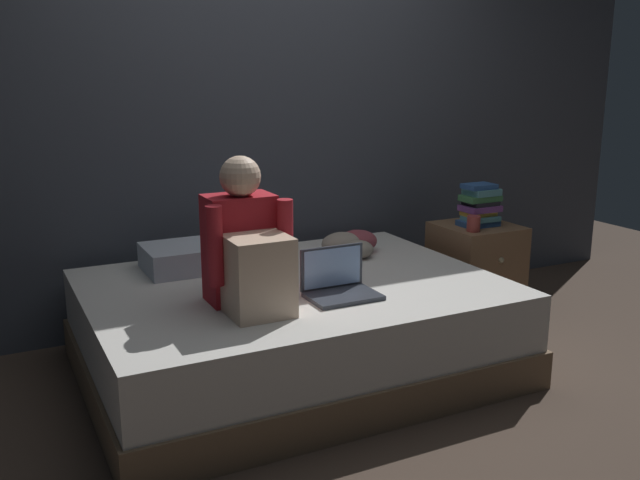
{
  "coord_description": "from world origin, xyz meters",
  "views": [
    {
      "loc": [
        -1.54,
        -2.68,
        1.47
      ],
      "look_at": [
        -0.15,
        0.1,
        0.71
      ],
      "focal_mm": 39.05,
      "sensor_mm": 36.0,
      "label": 1
    }
  ],
  "objects_px": {
    "book_stack": "(480,205)",
    "clothes_pile": "(352,244)",
    "mug": "(474,224)",
    "pillow": "(199,256)",
    "laptop": "(339,284)",
    "person_sitting": "(247,250)",
    "nightstand": "(475,272)",
    "bed": "(293,327)"
  },
  "relations": [
    {
      "from": "laptop",
      "to": "clothes_pile",
      "type": "bearing_deg",
      "value": 56.22
    },
    {
      "from": "person_sitting",
      "to": "mug",
      "type": "xyz_separation_m",
      "value": [
        1.49,
        0.31,
        -0.09
      ]
    },
    {
      "from": "laptop",
      "to": "mug",
      "type": "distance_m",
      "value": 1.14
    },
    {
      "from": "laptop",
      "to": "book_stack",
      "type": "bearing_deg",
      "value": 21.81
    },
    {
      "from": "bed",
      "to": "pillow",
      "type": "distance_m",
      "value": 0.63
    },
    {
      "from": "book_stack",
      "to": "clothes_pile",
      "type": "height_order",
      "value": "book_stack"
    },
    {
      "from": "person_sitting",
      "to": "book_stack",
      "type": "xyz_separation_m",
      "value": [
        1.62,
        0.42,
        -0.01
      ]
    },
    {
      "from": "book_stack",
      "to": "mug",
      "type": "height_order",
      "value": "book_stack"
    },
    {
      "from": "person_sitting",
      "to": "clothes_pile",
      "type": "distance_m",
      "value": 1.01
    },
    {
      "from": "nightstand",
      "to": "clothes_pile",
      "type": "distance_m",
      "value": 0.83
    },
    {
      "from": "nightstand",
      "to": "pillow",
      "type": "relative_size",
      "value": 1.03
    },
    {
      "from": "person_sitting",
      "to": "book_stack",
      "type": "bearing_deg",
      "value": 14.53
    },
    {
      "from": "pillow",
      "to": "book_stack",
      "type": "bearing_deg",
      "value": -9.06
    },
    {
      "from": "bed",
      "to": "book_stack",
      "type": "xyz_separation_m",
      "value": [
        1.3,
        0.19,
        0.47
      ]
    },
    {
      "from": "bed",
      "to": "clothes_pile",
      "type": "bearing_deg",
      "value": 32.21
    },
    {
      "from": "laptop",
      "to": "clothes_pile",
      "type": "distance_m",
      "value": 0.73
    },
    {
      "from": "nightstand",
      "to": "clothes_pile",
      "type": "xyz_separation_m",
      "value": [
        -0.79,
        0.12,
        0.23
      ]
    },
    {
      "from": "bed",
      "to": "pillow",
      "type": "relative_size",
      "value": 3.57
    },
    {
      "from": "bed",
      "to": "mug",
      "type": "xyz_separation_m",
      "value": [
        1.17,
        0.08,
        0.4
      ]
    },
    {
      "from": "mug",
      "to": "person_sitting",
      "type": "bearing_deg",
      "value": -168.19
    },
    {
      "from": "pillow",
      "to": "mug",
      "type": "xyz_separation_m",
      "value": [
        1.5,
        -0.37,
        0.1
      ]
    },
    {
      "from": "person_sitting",
      "to": "book_stack",
      "type": "distance_m",
      "value": 1.67
    },
    {
      "from": "laptop",
      "to": "book_stack",
      "type": "relative_size",
      "value": 1.29
    },
    {
      "from": "bed",
      "to": "book_stack",
      "type": "height_order",
      "value": "book_stack"
    },
    {
      "from": "bed",
      "to": "person_sitting",
      "type": "height_order",
      "value": "person_sitting"
    },
    {
      "from": "book_stack",
      "to": "pillow",
      "type": "bearing_deg",
      "value": 170.94
    },
    {
      "from": "bed",
      "to": "person_sitting",
      "type": "relative_size",
      "value": 3.05
    },
    {
      "from": "book_stack",
      "to": "clothes_pile",
      "type": "relative_size",
      "value": 0.72
    },
    {
      "from": "person_sitting",
      "to": "laptop",
      "type": "bearing_deg",
      "value": -8.12
    },
    {
      "from": "bed",
      "to": "person_sitting",
      "type": "bearing_deg",
      "value": -144.22
    },
    {
      "from": "laptop",
      "to": "person_sitting",
      "type": "bearing_deg",
      "value": 171.88
    },
    {
      "from": "mug",
      "to": "nightstand",
      "type": "bearing_deg",
      "value": 42.69
    },
    {
      "from": "laptop",
      "to": "mug",
      "type": "bearing_deg",
      "value": 19.16
    },
    {
      "from": "nightstand",
      "to": "bed",
      "type": "bearing_deg",
      "value": -171.17
    },
    {
      "from": "person_sitting",
      "to": "pillow",
      "type": "relative_size",
      "value": 1.17
    },
    {
      "from": "pillow",
      "to": "laptop",
      "type": "bearing_deg",
      "value": -59.48
    },
    {
      "from": "nightstand",
      "to": "clothes_pile",
      "type": "bearing_deg",
      "value": 171.37
    },
    {
      "from": "nightstand",
      "to": "laptop",
      "type": "bearing_deg",
      "value": -157.72
    },
    {
      "from": "bed",
      "to": "laptop",
      "type": "height_order",
      "value": "laptop"
    },
    {
      "from": "laptop",
      "to": "mug",
      "type": "relative_size",
      "value": 3.56
    },
    {
      "from": "laptop",
      "to": "mug",
      "type": "xyz_separation_m",
      "value": [
        1.07,
        0.37,
        0.11
      ]
    },
    {
      "from": "mug",
      "to": "pillow",
      "type": "bearing_deg",
      "value": 166.24
    }
  ]
}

